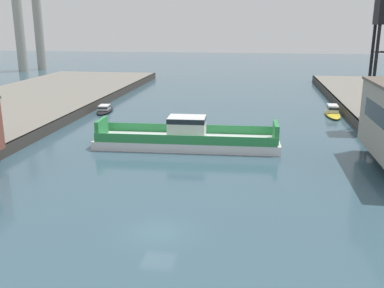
{
  "coord_description": "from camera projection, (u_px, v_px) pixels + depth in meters",
  "views": [
    {
      "loc": [
        6.85,
        -28.48,
        14.88
      ],
      "look_at": [
        0.0,
        17.05,
        2.0
      ],
      "focal_mm": 40.54,
      "sensor_mm": 36.0,
      "label": 1
    }
  ],
  "objects": [
    {
      "name": "ground_plane",
      "position": [
        158.0,
        231.0,
        32.11
      ],
      "size": [
        400.0,
        400.0,
        0.0
      ],
      "primitive_type": "plane",
      "color": "#385666"
    },
    {
      "name": "chain_ferry",
      "position": [
        187.0,
        138.0,
        53.66
      ],
      "size": [
        22.85,
        6.79,
        3.84
      ],
      "color": "silver",
      "rests_on": "ground"
    },
    {
      "name": "moored_boat_near_left",
      "position": [
        105.0,
        109.0,
        74.97
      ],
      "size": [
        3.09,
        7.37,
        1.28
      ],
      "color": "black",
      "rests_on": "ground"
    },
    {
      "name": "moored_boat_near_right",
      "position": [
        333.0,
        112.0,
        72.05
      ],
      "size": [
        2.37,
        8.09,
        1.74
      ],
      "color": "yellow",
      "rests_on": "ground"
    },
    {
      "name": "smokestack_distant_a",
      "position": [
        38.0,
        21.0,
        140.11
      ],
      "size": [
        3.02,
        3.02,
        29.19
      ],
      "color": "#9E998E",
      "rests_on": "ground"
    },
    {
      "name": "smokestack_distant_b",
      "position": [
        17.0,
        10.0,
        133.14
      ],
      "size": [
        3.11,
        3.11,
        35.65
      ],
      "color": "#9E998E",
      "rests_on": "ground"
    }
  ]
}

